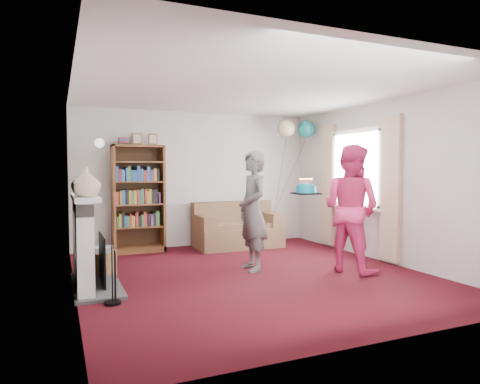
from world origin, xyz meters
name	(u,v)px	position (x,y,z in m)	size (l,w,h in m)	color
ground	(252,275)	(0.00, 0.00, 0.00)	(5.00, 5.00, 0.00)	black
wall_back	(196,179)	(0.00, 2.51, 1.25)	(4.50, 0.02, 2.50)	silver
wall_left	(72,186)	(-2.26, 0.00, 1.25)	(0.02, 5.00, 2.50)	silver
wall_right	(384,181)	(2.26, 0.00, 1.25)	(0.02, 5.00, 2.50)	silver
ceiling	(252,89)	(0.00, 0.00, 2.50)	(4.50, 5.00, 0.01)	white
fireplace	(88,246)	(-2.09, 0.19, 0.51)	(0.55, 1.80, 1.12)	#3F3F42
window_bay	(356,183)	(2.21, 0.60, 1.20)	(0.14, 2.02, 2.20)	white
wall_sconce	(99,143)	(-1.75, 2.36, 1.88)	(0.16, 0.23, 0.16)	gold
bookcase	(138,199)	(-1.13, 2.30, 0.91)	(0.88, 0.42, 2.06)	#472B14
sofa	(237,230)	(0.64, 2.06, 0.32)	(1.56, 0.83, 0.83)	brown
wicker_basket	(101,262)	(-1.90, 0.78, 0.18)	(0.43, 0.43, 0.38)	olive
person_striped	(253,211)	(0.12, 0.24, 0.85)	(0.62, 0.41, 1.69)	black
person_magenta	(351,208)	(1.37, -0.35, 0.89)	(0.86, 0.67, 1.78)	#D52A65
birthday_cake	(306,189)	(0.81, -0.07, 1.15)	(0.33, 0.33, 0.22)	black
balloons	(296,129)	(1.84, 1.95, 2.22)	(0.94, 0.33, 1.74)	#3F3F3F
mantel_vase	(86,182)	(-2.12, -0.15, 1.29)	(0.32, 0.32, 0.33)	beige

